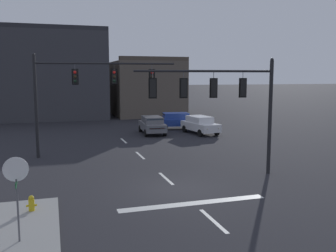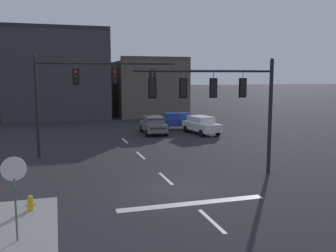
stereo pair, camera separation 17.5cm
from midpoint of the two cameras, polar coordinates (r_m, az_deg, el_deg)
ground_plane at (r=17.82m, az=1.30°, el=-9.61°), size 400.00×400.00×0.00m
stop_bar_paint at (r=16.03m, az=3.60°, el=-11.60°), size 6.40×0.50×0.01m
lane_centreline at (r=19.65m, az=-0.56°, el=-7.95°), size 0.16×26.40×0.01m
signal_mast_near_side at (r=19.78m, az=8.13°, el=4.61°), size 7.31×1.16×6.21m
signal_mast_far_side at (r=25.13m, az=-12.90°, el=6.02°), size 9.05×1.17×6.70m
stop_sign at (r=12.52m, az=-22.39°, el=-7.44°), size 0.76×0.64×2.83m
car_lot_nearside at (r=34.63m, az=4.74°, el=0.23°), size 2.42×4.63×1.61m
car_lot_middle at (r=37.79m, az=1.22°, el=0.87°), size 4.61×2.36×1.61m
car_lot_farside at (r=34.43m, az=-2.56°, el=0.21°), size 2.11×4.53×1.61m
fire_hydrant at (r=15.63m, az=-20.28°, el=-11.32°), size 0.40×0.30×0.75m
building_row at (r=50.50m, az=-15.84°, el=6.27°), size 31.97×12.15×11.04m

